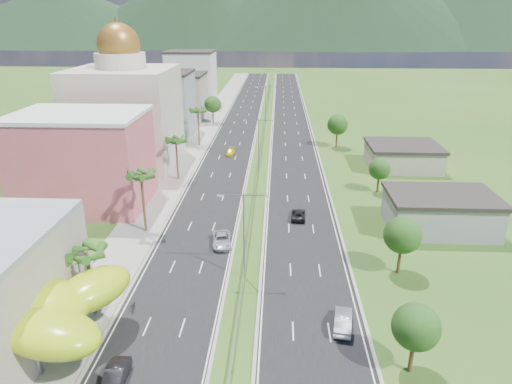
# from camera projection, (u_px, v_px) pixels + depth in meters

# --- Properties ---
(ground) EXTENTS (500.00, 500.00, 0.00)m
(ground) POSITION_uv_depth(u_px,v_px,m) (237.00, 330.00, 46.44)
(ground) COLOR #2D5119
(ground) RESTS_ON ground
(road_left) EXTENTS (11.00, 260.00, 0.04)m
(road_left) POSITION_uv_depth(u_px,v_px,m) (239.00, 127.00, 130.60)
(road_left) COLOR black
(road_left) RESTS_ON ground
(road_right) EXTENTS (11.00, 260.00, 0.04)m
(road_right) POSITION_uv_depth(u_px,v_px,m) (291.00, 128.00, 129.91)
(road_right) COLOR black
(road_right) RESTS_ON ground
(sidewalk_left) EXTENTS (7.00, 260.00, 0.12)m
(sidewalk_left) POSITION_uv_depth(u_px,v_px,m) (206.00, 127.00, 131.02)
(sidewalk_left) COLOR gray
(sidewalk_left) RESTS_ON ground
(median_guardrail) EXTENTS (0.10, 216.06, 0.76)m
(median_guardrail) POSITION_uv_depth(u_px,v_px,m) (263.00, 142.00, 113.26)
(median_guardrail) COLOR gray
(median_guardrail) RESTS_ON ground
(streetlight_median_b) EXTENTS (6.04, 0.25, 11.00)m
(streetlight_median_b) POSITION_uv_depth(u_px,v_px,m) (244.00, 227.00, 53.32)
(streetlight_median_b) COLOR gray
(streetlight_median_b) RESTS_ON ground
(streetlight_median_c) EXTENTS (6.04, 0.25, 11.00)m
(streetlight_median_c) POSITION_uv_depth(u_px,v_px,m) (259.00, 140.00, 90.57)
(streetlight_median_c) COLOR gray
(streetlight_median_c) RESTS_ON ground
(streetlight_median_d) EXTENTS (6.04, 0.25, 11.00)m
(streetlight_median_d) POSITION_uv_depth(u_px,v_px,m) (265.00, 101.00, 132.48)
(streetlight_median_d) COLOR gray
(streetlight_median_d) RESTS_ON ground
(streetlight_median_e) EXTENTS (6.04, 0.25, 11.00)m
(streetlight_median_e) POSITION_uv_depth(u_px,v_px,m) (269.00, 80.00, 174.39)
(streetlight_median_e) COLOR gray
(streetlight_median_e) RESTS_ON ground
(lime_canopy) EXTENTS (18.00, 15.00, 7.40)m
(lime_canopy) POSITION_uv_depth(u_px,v_px,m) (16.00, 306.00, 41.82)
(lime_canopy) COLOR #9FC613
(lime_canopy) RESTS_ON ground
(pink_shophouse) EXTENTS (20.00, 15.00, 15.00)m
(pink_shophouse) POSITION_uv_depth(u_px,v_px,m) (84.00, 162.00, 74.81)
(pink_shophouse) COLOR #D2565A
(pink_shophouse) RESTS_ON ground
(domed_building) EXTENTS (20.00, 20.00, 28.70)m
(domed_building) POSITION_uv_depth(u_px,v_px,m) (126.00, 111.00, 94.84)
(domed_building) COLOR beige
(domed_building) RESTS_ON ground
(midrise_grey) EXTENTS (16.00, 15.00, 16.00)m
(midrise_grey) POSITION_uv_depth(u_px,v_px,m) (161.00, 105.00, 119.29)
(midrise_grey) COLOR gray
(midrise_grey) RESTS_ON ground
(midrise_beige) EXTENTS (16.00, 15.00, 13.00)m
(midrise_beige) POSITION_uv_depth(u_px,v_px,m) (179.00, 97.00, 140.32)
(midrise_beige) COLOR gray
(midrise_beige) RESTS_ON ground
(midrise_white) EXTENTS (16.00, 15.00, 18.00)m
(midrise_white) POSITION_uv_depth(u_px,v_px,m) (192.00, 79.00, 160.84)
(midrise_white) COLOR silver
(midrise_white) RESTS_ON ground
(shed_near) EXTENTS (15.00, 10.00, 5.00)m
(shed_near) POSITION_uv_depth(u_px,v_px,m) (440.00, 213.00, 67.54)
(shed_near) COLOR gray
(shed_near) RESTS_ON ground
(shed_far) EXTENTS (14.00, 12.00, 4.40)m
(shed_far) POSITION_uv_depth(u_px,v_px,m) (403.00, 157.00, 95.50)
(shed_far) COLOR gray
(shed_far) RESTS_ON ground
(palm_tree_b) EXTENTS (3.60, 3.60, 8.10)m
(palm_tree_b) POSITION_uv_depth(u_px,v_px,m) (87.00, 255.00, 46.46)
(palm_tree_b) COLOR #47301C
(palm_tree_b) RESTS_ON ground
(palm_tree_c) EXTENTS (3.60, 3.60, 9.60)m
(palm_tree_c) POSITION_uv_depth(u_px,v_px,m) (141.00, 177.00, 64.57)
(palm_tree_c) COLOR #47301C
(palm_tree_c) RESTS_ON ground
(palm_tree_d) EXTENTS (3.60, 3.60, 8.60)m
(palm_tree_d) POSITION_uv_depth(u_px,v_px,m) (176.00, 142.00, 86.33)
(palm_tree_d) COLOR #47301C
(palm_tree_d) RESTS_ON ground
(palm_tree_e) EXTENTS (3.60, 3.60, 9.40)m
(palm_tree_e) POSITION_uv_depth(u_px,v_px,m) (198.00, 112.00, 109.34)
(palm_tree_e) COLOR #47301C
(palm_tree_e) RESTS_ON ground
(leafy_tree_lfar) EXTENTS (4.90, 4.90, 8.05)m
(leafy_tree_lfar) POSITION_uv_depth(u_px,v_px,m) (213.00, 104.00, 133.61)
(leafy_tree_lfar) COLOR #47301C
(leafy_tree_lfar) RESTS_ON ground
(leafy_tree_ra) EXTENTS (4.20, 4.20, 6.90)m
(leafy_tree_ra) POSITION_uv_depth(u_px,v_px,m) (416.00, 327.00, 39.33)
(leafy_tree_ra) COLOR #47301C
(leafy_tree_ra) RESTS_ON ground
(leafy_tree_rb) EXTENTS (4.55, 4.55, 7.47)m
(leafy_tree_rb) POSITION_uv_depth(u_px,v_px,m) (402.00, 235.00, 54.88)
(leafy_tree_rb) COLOR #47301C
(leafy_tree_rb) RESTS_ON ground
(leafy_tree_rc) EXTENTS (3.85, 3.85, 6.33)m
(leafy_tree_rc) POSITION_uv_depth(u_px,v_px,m) (380.00, 169.00, 81.11)
(leafy_tree_rc) COLOR #47301C
(leafy_tree_rc) RESTS_ON ground
(leafy_tree_rd) EXTENTS (4.90, 4.90, 8.05)m
(leafy_tree_rd) POSITION_uv_depth(u_px,v_px,m) (338.00, 125.00, 108.79)
(leafy_tree_rd) COLOR #47301C
(leafy_tree_rd) RESTS_ON ground
(mountain_ridge) EXTENTS (860.00, 140.00, 90.00)m
(mountain_ridge) POSITION_uv_depth(u_px,v_px,m) (335.00, 47.00, 462.79)
(mountain_ridge) COLOR black
(mountain_ridge) RESTS_ON ground
(car_dark_left) EXTENTS (1.72, 4.74, 1.55)m
(car_dark_left) POSITION_uv_depth(u_px,v_px,m) (115.00, 377.00, 39.21)
(car_dark_left) COLOR black
(car_dark_left) RESTS_ON road_left
(car_silver_mid_left) EXTENTS (3.22, 5.70, 1.50)m
(car_silver_mid_left) POSITION_uv_depth(u_px,v_px,m) (222.00, 240.00, 63.30)
(car_silver_mid_left) COLOR #A3A5AB
(car_silver_mid_left) RESTS_ON road_left
(car_yellow_far_left) EXTENTS (2.03, 4.56, 1.30)m
(car_yellow_far_left) POSITION_uv_depth(u_px,v_px,m) (230.00, 152.00, 104.51)
(car_yellow_far_left) COLOR gold
(car_yellow_far_left) RESTS_ON road_left
(car_silver_right) EXTENTS (2.47, 5.13, 1.62)m
(car_silver_right) POSITION_uv_depth(u_px,v_px,m) (343.00, 321.00, 46.46)
(car_silver_right) COLOR #ABACB3
(car_silver_right) RESTS_ON road_right
(car_dark_far_right) EXTENTS (2.40, 4.75, 1.29)m
(car_dark_far_right) POSITION_uv_depth(u_px,v_px,m) (298.00, 215.00, 71.61)
(car_dark_far_right) COLOR black
(car_dark_far_right) RESTS_ON road_right
(motorcycle) EXTENTS (0.73, 1.78, 1.10)m
(motorcycle) POSITION_uv_depth(u_px,v_px,m) (133.00, 305.00, 49.41)
(motorcycle) COLOR black
(motorcycle) RESTS_ON road_left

